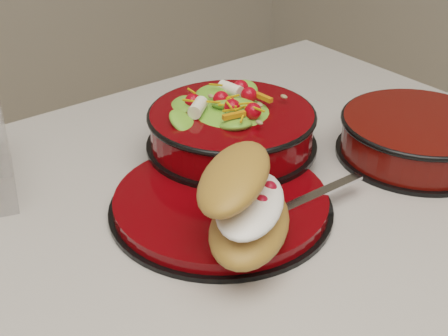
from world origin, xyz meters
TOP-DOWN VIEW (x-y plane):
  - dinner_plate at (0.12, -0.00)m, footprint 0.26×0.26m
  - salad_bowl at (0.21, 0.09)m, footprint 0.22×0.22m
  - croissant at (0.09, -0.08)m, footprint 0.16×0.17m
  - fork at (0.18, -0.07)m, footprint 0.18×0.02m
  - extra_bowl at (0.41, -0.06)m, footprint 0.21×0.21m

SIDE VIEW (x-z plane):
  - dinner_plate at x=0.12m, z-range 0.90..0.92m
  - fork at x=0.18m, z-range 0.92..0.92m
  - extra_bowl at x=0.41m, z-range 0.90..0.96m
  - salad_bowl at x=0.21m, z-range 0.91..1.00m
  - croissant at x=0.09m, z-range 0.92..1.01m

